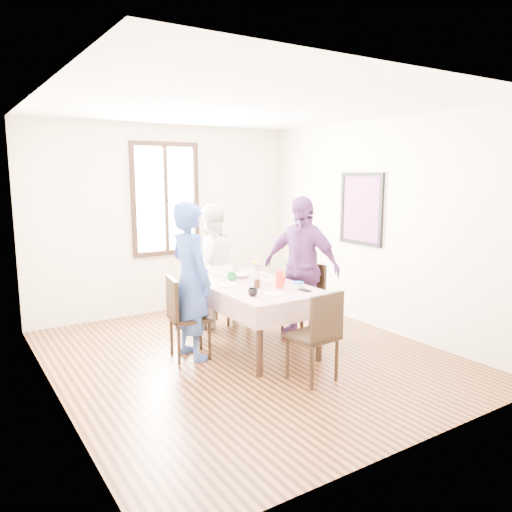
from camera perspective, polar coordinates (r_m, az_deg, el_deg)
name	(u,v)px	position (r m, az deg, el deg)	size (l,w,h in m)	color
ground	(247,356)	(5.66, -1.02, -11.41)	(4.50, 4.50, 0.00)	black
back_wall	(166,220)	(7.33, -10.36, 4.12)	(4.00, 4.00, 0.00)	beige
right_wall	(379,226)	(6.59, 13.93, 3.40)	(4.50, 4.50, 0.00)	beige
window_frame	(166,199)	(7.29, -10.37, 6.45)	(1.02, 0.06, 1.62)	black
window_pane	(165,199)	(7.30, -10.40, 6.46)	(0.90, 0.02, 1.50)	white
art_poster	(361,209)	(6.77, 12.03, 5.33)	(0.04, 0.76, 0.96)	red
dining_table	(254,317)	(5.77, -0.27, -7.05)	(0.89, 1.55, 0.75)	black
tablecloth	(254,285)	(5.67, -0.27, -3.36)	(1.01, 1.67, 0.01)	#5A0B14
chair_left	(190,317)	(5.53, -7.64, -7.01)	(0.42, 0.42, 0.91)	black
chair_right	(302,301)	(6.20, 5.31, -5.14)	(0.42, 0.42, 0.91)	black
chair_far	(211,292)	(6.64, -5.23, -4.15)	(0.42, 0.42, 0.91)	black
chair_near	(312,336)	(4.92, 6.50, -9.10)	(0.42, 0.42, 0.91)	black
person_left	(191,281)	(5.44, -7.55, -2.84)	(0.63, 0.41, 1.73)	#2B448E
person_far	(211,266)	(6.55, -5.20, -1.12)	(0.79, 0.62, 1.63)	white
person_right	(301,268)	(6.10, 5.22, -1.33)	(1.03, 0.43, 1.75)	#5D2F6B
mug_black	(253,292)	(5.14, -0.37, -4.19)	(0.10, 0.10, 0.08)	black
mug_flag	(282,280)	(5.73, 3.06, -2.78)	(0.08, 0.08, 0.08)	red
mug_green	(232,277)	(5.89, -2.81, -2.40)	(0.11, 0.11, 0.09)	#0C7226
serving_bowl	(241,275)	(6.04, -1.78, -2.25)	(0.21, 0.21, 0.05)	white
juice_carton	(280,279)	(5.47, 2.75, -2.71)	(0.06, 0.06, 0.20)	red
butter_tub	(298,286)	(5.51, 4.87, -3.41)	(0.11, 0.11, 0.06)	white
jam_jar	(257,284)	(5.50, 0.11, -3.21)	(0.07, 0.07, 0.09)	black
drinking_glass	(251,288)	(5.33, -0.60, -3.67)	(0.06, 0.06, 0.09)	silver
smartphone	(305,290)	(5.40, 5.63, -3.95)	(0.08, 0.16, 0.01)	black
flower_vase	(256,277)	(5.68, 0.01, -2.46)	(0.08, 0.08, 0.16)	silver
plate_left	(228,285)	(5.62, -3.29, -3.37)	(0.20, 0.20, 0.01)	white
plate_right	(271,280)	(5.88, 1.69, -2.78)	(0.20, 0.20, 0.01)	white
plate_far	(226,275)	(6.20, -3.43, -2.15)	(0.20, 0.20, 0.01)	white
plate_near	(273,294)	(5.22, 2.01, -4.37)	(0.20, 0.20, 0.01)	white
butter_lid	(298,283)	(5.51, 4.88, -3.06)	(0.12, 0.12, 0.01)	blue
flower_bunch	(256,266)	(5.66, 0.01, -1.19)	(0.09, 0.09, 0.10)	yellow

